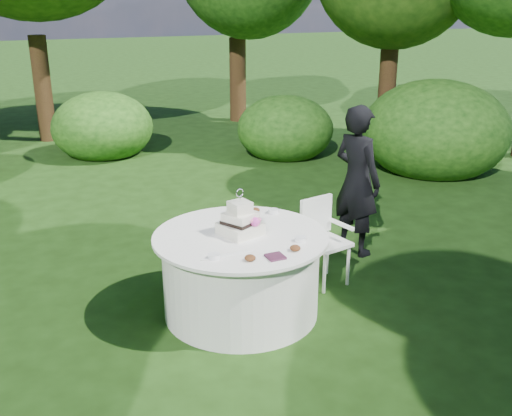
# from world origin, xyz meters

# --- Properties ---
(ground) EXTENTS (80.00, 80.00, 0.00)m
(ground) POSITION_xyz_m (0.00, 0.00, 0.00)
(ground) COLOR #18320D
(ground) RESTS_ON ground
(napkins) EXTENTS (0.14, 0.14, 0.02)m
(napkins) POSITION_xyz_m (0.07, -0.57, 0.78)
(napkins) COLOR #441D33
(napkins) RESTS_ON table
(feather_plume) EXTENTS (0.48, 0.07, 0.01)m
(feather_plume) POSITION_xyz_m (-0.27, -0.38, 0.78)
(feather_plume) COLOR white
(feather_plume) RESTS_ON table
(guest) EXTENTS (0.54, 0.70, 1.68)m
(guest) POSITION_xyz_m (1.72, 0.78, 0.84)
(guest) COLOR black
(guest) RESTS_ON ground
(table) EXTENTS (1.56, 1.56, 0.77)m
(table) POSITION_xyz_m (0.00, 0.00, 0.39)
(table) COLOR silver
(table) RESTS_ON ground
(cake) EXTENTS (0.40, 0.40, 0.43)m
(cake) POSITION_xyz_m (0.01, 0.02, 0.88)
(cake) COLOR silver
(cake) RESTS_ON table
(chair) EXTENTS (0.46, 0.46, 0.87)m
(chair) POSITION_xyz_m (1.00, 0.27, 0.51)
(chair) COLOR silver
(chair) RESTS_ON ground
(votives) EXTENTS (1.00, 0.87, 0.04)m
(votives) POSITION_xyz_m (0.18, -0.11, 0.79)
(votives) COLOR white
(votives) RESTS_ON table
(petal_cups) EXTENTS (0.59, 1.11, 0.05)m
(petal_cups) POSITION_xyz_m (0.16, -0.19, 0.79)
(petal_cups) COLOR #562D16
(petal_cups) RESTS_ON table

